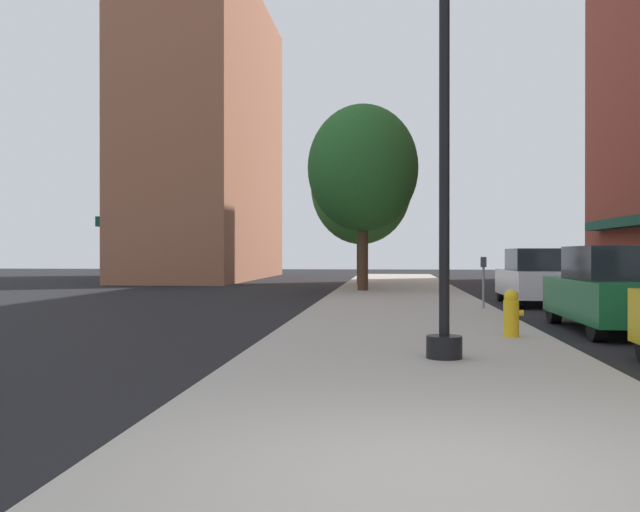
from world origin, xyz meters
TOP-DOWN VIEW (x-y plane):
  - ground_plane at (4.00, 18.00)m, footprint 90.00×90.00m
  - sidewalk_slab at (0.00, 19.00)m, footprint 4.80×50.00m
  - building_far_background at (-11.01, 37.00)m, footprint 6.80×18.00m
  - lamppost at (0.40, 5.11)m, footprint 0.48×0.48m
  - fire_hydrant at (1.71, 7.69)m, footprint 0.33×0.26m
  - parking_meter_near at (2.05, 13.88)m, footprint 0.14×0.09m
  - tree_near at (-1.61, 27.66)m, footprint 4.54×4.54m
  - tree_mid at (-1.34, 22.48)m, footprint 4.19×4.19m
  - car_green at (4.00, 9.68)m, footprint 1.80×4.30m
  - car_white at (4.00, 16.96)m, footprint 1.80×4.30m

SIDE VIEW (x-z plane):
  - ground_plane at x=4.00m, z-range 0.00..0.00m
  - sidewalk_slab at x=0.00m, z-range 0.00..0.12m
  - fire_hydrant at x=1.71m, z-range 0.12..0.91m
  - car_green at x=4.00m, z-range -0.02..1.64m
  - car_white at x=4.00m, z-range -0.02..1.64m
  - parking_meter_near at x=2.05m, z-range 0.29..1.60m
  - lamppost at x=0.40m, z-range 0.25..6.15m
  - tree_near at x=-1.61m, z-range 1.01..8.05m
  - tree_mid at x=-1.34m, z-range 1.22..8.26m
  - building_far_background at x=-11.01m, z-range -0.02..16.86m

